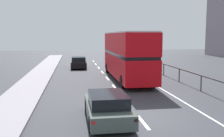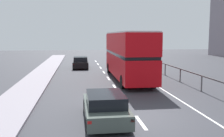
{
  "view_description": "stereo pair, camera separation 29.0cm",
  "coord_description": "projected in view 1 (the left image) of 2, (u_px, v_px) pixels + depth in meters",
  "views": [
    {
      "loc": [
        -3.04,
        -11.67,
        3.84
      ],
      "look_at": [
        -0.42,
        5.87,
        1.62
      ],
      "focal_mm": 41.92,
      "sensor_mm": 36.0,
      "label": 1
    },
    {
      "loc": [
        -2.75,
        -11.71,
        3.84
      ],
      "look_at": [
        -0.42,
        5.87,
        1.62
      ],
      "focal_mm": 41.92,
      "sensor_mm": 36.0,
      "label": 2
    }
  ],
  "objects": [
    {
      "name": "lane_paint_markings",
      "position": [
        138.0,
        84.0,
        20.93
      ],
      "size": [
        3.45,
        46.0,
        0.01
      ],
      "color": "silver",
      "rests_on": "ground"
    },
    {
      "name": "hatchback_car_near",
      "position": [
        107.0,
        107.0,
        11.87
      ],
      "size": [
        1.9,
        4.32,
        1.29
      ],
      "rotation": [
        0.0,
        0.0,
        0.01
      ],
      "color": "#47524C",
      "rests_on": "ground"
    },
    {
      "name": "ground_plane",
      "position": [
        139.0,
        118.0,
        12.38
      ],
      "size": [
        74.16,
        120.0,
        0.1
      ],
      "primitive_type": "cube",
      "color": "#2F3037"
    },
    {
      "name": "double_decker_bus_red",
      "position": [
        127.0,
        54.0,
        23.04
      ],
      "size": [
        2.62,
        11.35,
        4.17
      ],
      "rotation": [
        0.0,
        0.0,
        0.0
      ],
      "color": "red",
      "rests_on": "ground"
    },
    {
      "name": "bridge_side_railing",
      "position": [
        179.0,
        71.0,
        21.94
      ],
      "size": [
        0.1,
        42.0,
        1.13
      ],
      "color": "#534F51",
      "rests_on": "ground"
    },
    {
      "name": "sedan_car_ahead",
      "position": [
        79.0,
        63.0,
        31.26
      ],
      "size": [
        1.9,
        4.19,
        1.38
      ],
      "rotation": [
        0.0,
        0.0,
        -0.02
      ],
      "color": "black",
      "rests_on": "ground"
    }
  ]
}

